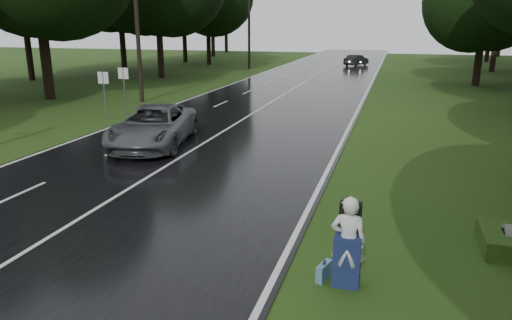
{
  "coord_description": "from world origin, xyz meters",
  "views": [
    {
      "loc": [
        7.92,
        -9.17,
        5.11
      ],
      "look_at": [
        4.0,
        4.27,
        1.1
      ],
      "focal_mm": 33.52,
      "sensor_mm": 36.0,
      "label": 1
    }
  ],
  "objects": [
    {
      "name": "lane_center",
      "position": [
        0.0,
        20.0,
        0.04
      ],
      "size": [
        0.12,
        140.0,
        0.01
      ],
      "primitive_type": "cube",
      "color": "silver",
      "rests_on": "road"
    },
    {
      "name": "tree_right_e",
      "position": [
        14.43,
        35.37,
        0.0
      ],
      "size": [
        7.2,
        7.2,
        11.25
      ],
      "primitive_type": null,
      "color": "black",
      "rests_on": "ground"
    },
    {
      "name": "grey_car",
      "position": [
        -1.93,
        8.85,
        0.88
      ],
      "size": [
        3.93,
        6.49,
        1.68
      ],
      "primitive_type": "imported",
      "rotation": [
        0.0,
        0.0,
        0.2
      ],
      "color": "#515357",
      "rests_on": "road"
    },
    {
      "name": "tree_left_e",
      "position": [
        -14.06,
        33.27,
        0.0
      ],
      "size": [
        9.84,
        9.84,
        15.37
      ],
      "primitive_type": null,
      "color": "black",
      "rests_on": "ground"
    },
    {
      "name": "tree_right_f",
      "position": [
        17.88,
        48.99,
        0.0
      ],
      "size": [
        10.05,
        10.05,
        15.7
      ],
      "primitive_type": null,
      "color": "black",
      "rests_on": "ground"
    },
    {
      "name": "utility_pole_far",
      "position": [
        -8.5,
        44.25,
        0.0
      ],
      "size": [
        1.8,
        0.28,
        9.65
      ],
      "primitive_type": null,
      "color": "black",
      "rests_on": "ground"
    },
    {
      "name": "ground",
      "position": [
        0.0,
        0.0,
        0.0
      ],
      "size": [
        160.0,
        160.0,
        0.0
      ],
      "primitive_type": "plane",
      "color": "#274314",
      "rests_on": "ground"
    },
    {
      "name": "tree_left_f",
      "position": [
        -15.29,
        48.83,
        0.0
      ],
      "size": [
        9.02,
        9.02,
        14.1
      ],
      "primitive_type": null,
      "color": "black",
      "rests_on": "ground"
    },
    {
      "name": "hitchhiker",
      "position": [
        7.25,
        -0.37,
        0.89
      ],
      "size": [
        0.7,
        0.63,
        1.92
      ],
      "color": "silver",
      "rests_on": "ground"
    },
    {
      "name": "suitcase",
      "position": [
        6.79,
        -0.28,
        0.18
      ],
      "size": [
        0.28,
        0.53,
        0.36
      ],
      "primitive_type": "cube",
      "rotation": [
        0.0,
        0.0,
        5.99
      ],
      "color": "teal",
      "rests_on": "ground"
    },
    {
      "name": "road_sign_b",
      "position": [
        -7.2,
        15.33,
        0.0
      ],
      "size": [
        0.64,
        0.1,
        2.66
      ],
      "primitive_type": null,
      "color": "white",
      "rests_on": "ground"
    },
    {
      "name": "utility_pole_mid",
      "position": [
        -8.5,
        19.53,
        0.0
      ],
      "size": [
        1.8,
        0.28,
        10.06
      ],
      "primitive_type": null,
      "color": "black",
      "rests_on": "ground"
    },
    {
      "name": "tree_left_d",
      "position": [
        -15.35,
        18.89,
        0.0
      ],
      "size": [
        10.13,
        10.13,
        15.83
      ],
      "primitive_type": null,
      "color": "black",
      "rests_on": "ground"
    },
    {
      "name": "road",
      "position": [
        0.0,
        20.0,
        0.02
      ],
      "size": [
        12.0,
        140.0,
        0.04
      ],
      "primitive_type": "cube",
      "color": "black",
      "rests_on": "ground"
    },
    {
      "name": "far_car",
      "position": [
        2.96,
        52.23,
        0.71
      ],
      "size": [
        2.87,
        4.28,
        1.33
      ],
      "primitive_type": "imported",
      "rotation": [
        0.0,
        0.0,
        2.74
      ],
      "color": "black",
      "rests_on": "road"
    },
    {
      "name": "road_sign_a",
      "position": [
        -7.2,
        13.32,
        0.0
      ],
      "size": [
        0.63,
        0.1,
        2.62
      ],
      "primitive_type": null,
      "color": "white",
      "rests_on": "ground"
    }
  ]
}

